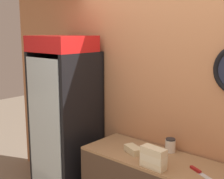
# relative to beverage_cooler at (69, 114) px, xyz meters

# --- Properties ---
(wall_back) EXTENTS (5.20, 0.10, 2.70)m
(wall_back) POSITION_rel_beverage_cooler_xyz_m (1.24, 0.32, 0.27)
(wall_back) COLOR tan
(wall_back) RESTS_ON ground_plane
(beverage_cooler) EXTENTS (0.65, 0.63, 2.01)m
(beverage_cooler) POSITION_rel_beverage_cooler_xyz_m (0.00, 0.00, 0.00)
(beverage_cooler) COLOR black
(beverage_cooler) RESTS_ON ground_plane
(sandwich_stack_bottom) EXTENTS (0.23, 0.11, 0.06)m
(sandwich_stack_bottom) POSITION_rel_beverage_cooler_xyz_m (1.35, -0.22, -0.16)
(sandwich_stack_bottom) COLOR beige
(sandwich_stack_bottom) RESTS_ON prep_counter
(sandwich_stack_middle) EXTENTS (0.23, 0.12, 0.06)m
(sandwich_stack_middle) POSITION_rel_beverage_cooler_xyz_m (1.35, -0.22, -0.09)
(sandwich_stack_middle) COLOR beige
(sandwich_stack_middle) RESTS_ON sandwich_stack_bottom
(sandwich_stack_top) EXTENTS (0.23, 0.12, 0.06)m
(sandwich_stack_top) POSITION_rel_beverage_cooler_xyz_m (1.35, -0.22, -0.03)
(sandwich_stack_top) COLOR beige
(sandwich_stack_top) RESTS_ON sandwich_stack_middle
(sandwich_flat_left) EXTENTS (0.23, 0.17, 0.06)m
(sandwich_flat_left) POSITION_rel_beverage_cooler_xyz_m (1.02, -0.06, -0.15)
(sandwich_flat_left) COLOR beige
(sandwich_flat_left) RESTS_ON prep_counter
(chefs_knife) EXTENTS (0.32, 0.17, 0.02)m
(chefs_knife) POSITION_rel_beverage_cooler_xyz_m (1.71, -0.05, -0.18)
(chefs_knife) COLOR silver
(chefs_knife) RESTS_ON prep_counter
(condiment_jar) EXTENTS (0.10, 0.10, 0.13)m
(condiment_jar) POSITION_rel_beverage_cooler_xyz_m (1.27, 0.20, -0.12)
(condiment_jar) COLOR silver
(condiment_jar) RESTS_ON prep_counter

